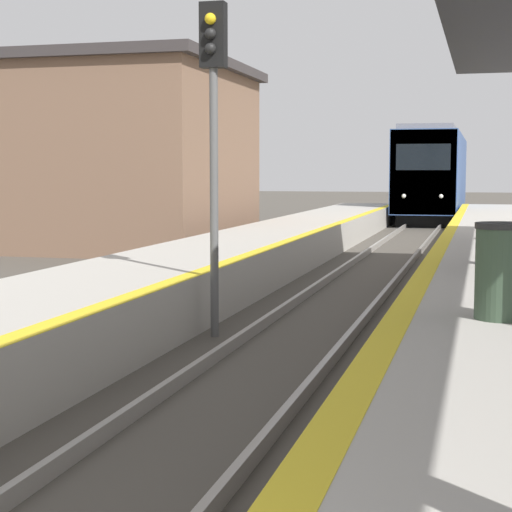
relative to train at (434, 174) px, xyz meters
The scene contains 4 objects.
train is the anchor object (origin of this frame).
signal_mid 32.71m from the train, 92.16° to the right, with size 0.36×0.31×4.72m.
trash_bin 35.33m from the train, 85.65° to the right, with size 0.56×0.56×0.99m.
station_building 21.70m from the train, 118.46° to the right, with size 10.82×8.32×5.75m.
Camera 1 is at (2.49, -1.15, 2.37)m, focal length 60.00 mm.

